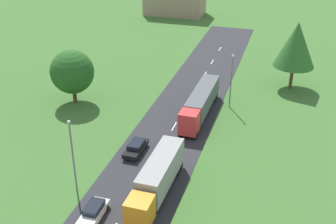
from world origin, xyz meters
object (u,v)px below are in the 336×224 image
(truck_second, at_px, (157,178))
(car_third, at_px, (94,212))
(tree_maple, at_px, (296,45))
(car_fourth, at_px, (136,147))
(truck_third, at_px, (200,102))
(tree_oak, at_px, (72,72))
(lamppost_second, at_px, (72,152))
(lamppost_third, at_px, (231,78))

(truck_second, height_order, car_third, truck_second)
(tree_maple, bearing_deg, truck_second, -110.47)
(tree_maple, bearing_deg, car_third, -114.06)
(truck_second, height_order, tree_maple, tree_maple)
(truck_second, bearing_deg, car_fourth, 126.08)
(truck_third, relative_size, tree_maple, 1.33)
(tree_maple, bearing_deg, truck_third, -130.98)
(car_third, bearing_deg, tree_oak, 121.52)
(lamppost_second, relative_size, tree_oak, 1.02)
(truck_third, bearing_deg, lamppost_second, -113.43)
(truck_second, height_order, tree_oak, tree_oak)
(car_fourth, bearing_deg, truck_second, -53.92)
(car_third, relative_size, tree_maple, 0.39)
(car_fourth, bearing_deg, truck_third, 66.20)
(tree_oak, bearing_deg, lamppost_third, 12.86)
(truck_second, bearing_deg, tree_maple, 69.53)
(truck_third, height_order, lamppost_second, lamppost_second)
(lamppost_third, bearing_deg, lamppost_second, -117.11)
(truck_third, xyz_separation_m, tree_oak, (-19.30, -1.33, 2.92))
(car_fourth, xyz_separation_m, tree_maple, (17.37, 25.94, 6.62))
(lamppost_second, relative_size, lamppost_third, 1.02)
(tree_maple, bearing_deg, tree_oak, -154.15)
(car_third, height_order, lamppost_third, lamppost_third)
(truck_third, distance_m, tree_oak, 19.56)
(tree_oak, height_order, tree_maple, tree_maple)
(car_fourth, bearing_deg, tree_maple, 56.20)
(lamppost_third, bearing_deg, truck_third, -132.87)
(lamppost_third, height_order, tree_oak, lamppost_third)
(car_third, distance_m, lamppost_second, 6.68)
(truck_second, distance_m, tree_oak, 26.18)
(lamppost_second, bearing_deg, tree_oak, 118.04)
(truck_second, distance_m, lamppost_third, 23.42)
(truck_second, distance_m, tree_maple, 35.52)
(lamppost_third, relative_size, tree_oak, 1.00)
(truck_third, relative_size, tree_oak, 1.76)
(car_third, xyz_separation_m, tree_oak, (-14.21, 23.17, 4.18))
(car_fourth, xyz_separation_m, tree_oak, (-13.97, 10.75, 4.21))
(lamppost_second, distance_m, tree_oak, 21.96)
(car_fourth, bearing_deg, tree_oak, 142.41)
(truck_second, bearing_deg, lamppost_third, 80.43)
(truck_third, distance_m, car_third, 25.05)
(lamppost_third, bearing_deg, tree_oak, -167.14)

